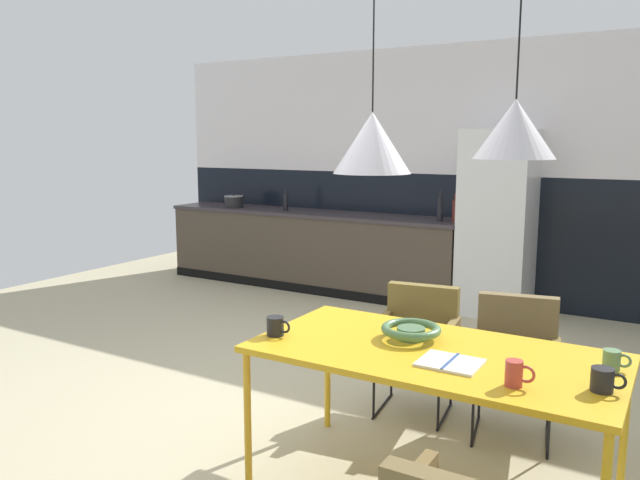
# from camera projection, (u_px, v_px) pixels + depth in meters

# --- Properties ---
(ground_plane) EXTENTS (9.04, 9.04, 0.00)m
(ground_plane) POSITION_uv_depth(u_px,v_px,m) (275.00, 403.00, 4.09)
(ground_plane) COLOR tan
(back_wall_splashback_dark) EXTENTS (6.95, 0.12, 1.34)m
(back_wall_splashback_dark) POSITION_uv_depth(u_px,v_px,m) (447.00, 236.00, 6.75)
(back_wall_splashback_dark) COLOR black
(back_wall_splashback_dark) RESTS_ON ground
(back_wall_panel_upper) EXTENTS (6.95, 0.12, 1.34)m
(back_wall_panel_upper) POSITION_uv_depth(u_px,v_px,m) (451.00, 110.00, 6.54)
(back_wall_panel_upper) COLOR white
(back_wall_panel_upper) RESTS_ON back_wall_splashback_dark
(kitchen_counter) EXTENTS (3.64, 0.63, 0.89)m
(kitchen_counter) POSITION_uv_depth(u_px,v_px,m) (310.00, 249.00, 7.25)
(kitchen_counter) COLOR #473C30
(kitchen_counter) RESTS_ON ground
(refrigerator_column) EXTENTS (0.65, 0.60, 1.81)m
(refrigerator_column) POSITION_uv_depth(u_px,v_px,m) (497.00, 223.00, 6.09)
(refrigerator_column) COLOR silver
(refrigerator_column) RESTS_ON ground
(dining_table) EXTENTS (1.68, 0.86, 0.73)m
(dining_table) POSITION_uv_depth(u_px,v_px,m) (433.00, 359.00, 2.92)
(dining_table) COLOR gold
(dining_table) RESTS_ON ground
(armchair_by_stool) EXTENTS (0.54, 0.53, 0.78)m
(armchair_by_stool) POSITION_uv_depth(u_px,v_px,m) (418.00, 331.00, 3.94)
(armchair_by_stool) COLOR brown
(armchair_by_stool) RESTS_ON ground
(armchair_head_of_table) EXTENTS (0.56, 0.55, 0.80)m
(armchair_head_of_table) POSITION_uv_depth(u_px,v_px,m) (515.00, 350.00, 3.62)
(armchair_head_of_table) COLOR brown
(armchair_head_of_table) RESTS_ON ground
(fruit_bowl) EXTENTS (0.29, 0.29, 0.07)m
(fruit_bowl) POSITION_uv_depth(u_px,v_px,m) (411.00, 330.00, 3.08)
(fruit_bowl) COLOR #4C704C
(fruit_bowl) RESTS_ON dining_table
(open_book) EXTENTS (0.26, 0.23, 0.02)m
(open_book) POSITION_uv_depth(u_px,v_px,m) (450.00, 363.00, 2.74)
(open_book) COLOR white
(open_book) RESTS_ON dining_table
(mug_short_terracotta) EXTENTS (0.13, 0.09, 0.09)m
(mug_short_terracotta) POSITION_uv_depth(u_px,v_px,m) (603.00, 380.00, 2.43)
(mug_short_terracotta) COLOR black
(mug_short_terracotta) RESTS_ON dining_table
(mug_dark_espresso) EXTENTS (0.13, 0.09, 0.10)m
(mug_dark_espresso) POSITION_uv_depth(u_px,v_px,m) (276.00, 326.00, 3.13)
(mug_dark_espresso) COLOR black
(mug_dark_espresso) RESTS_ON dining_table
(mug_wide_latte) EXTENTS (0.12, 0.07, 0.11)m
(mug_wide_latte) POSITION_uv_depth(u_px,v_px,m) (515.00, 373.00, 2.48)
(mug_wide_latte) COLOR #B23D33
(mug_wide_latte) RESTS_ON dining_table
(mug_tall_blue) EXTENTS (0.11, 0.07, 0.09)m
(mug_tall_blue) POSITION_uv_depth(u_px,v_px,m) (613.00, 360.00, 2.67)
(mug_tall_blue) COLOR #5B8456
(mug_tall_blue) RESTS_ON dining_table
(cooking_pot) EXTENTS (0.23, 0.23, 0.17)m
(cooking_pot) POSITION_uv_depth(u_px,v_px,m) (234.00, 201.00, 7.61)
(cooking_pot) COLOR black
(cooking_pot) RESTS_ON kitchen_counter
(bottle_vinegar_dark) EXTENTS (0.06, 0.06, 0.32)m
(bottle_vinegar_dark) POSITION_uv_depth(u_px,v_px,m) (440.00, 208.00, 6.29)
(bottle_vinegar_dark) COLOR black
(bottle_vinegar_dark) RESTS_ON kitchen_counter
(bottle_oil_tall) EXTENTS (0.06, 0.06, 0.28)m
(bottle_oil_tall) POSITION_uv_depth(u_px,v_px,m) (286.00, 201.00, 7.24)
(bottle_oil_tall) COLOR black
(bottle_oil_tall) RESTS_ON kitchen_counter
(bottle_wine_green) EXTENTS (0.07, 0.07, 0.28)m
(bottle_wine_green) POSITION_uv_depth(u_px,v_px,m) (455.00, 210.00, 6.27)
(bottle_wine_green) COLOR maroon
(bottle_wine_green) RESTS_ON kitchen_counter
(pendant_lamp_over_table_near) EXTENTS (0.37, 0.37, 1.08)m
(pendant_lamp_over_table_near) POSITION_uv_depth(u_px,v_px,m) (372.00, 143.00, 2.94)
(pendant_lamp_over_table_near) COLOR black
(pendant_lamp_over_table_far) EXTENTS (0.33, 0.33, 1.00)m
(pendant_lamp_over_table_far) POSITION_uv_depth(u_px,v_px,m) (515.00, 129.00, 2.55)
(pendant_lamp_over_table_far) COLOR black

